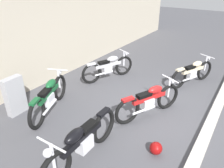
{
  "coord_description": "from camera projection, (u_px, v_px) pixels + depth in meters",
  "views": [
    {
      "loc": [
        -4.63,
        -1.78,
        3.26
      ],
      "look_at": [
        -0.19,
        1.18,
        0.55
      ],
      "focal_mm": 34.71,
      "sensor_mm": 36.0,
      "label": 1
    }
  ],
  "objects": [
    {
      "name": "building_wall",
      "position": [
        47.0,
        29.0,
        6.91
      ],
      "size": [
        18.0,
        0.3,
        3.4
      ],
      "primitive_type": "cube",
      "color": "#B2A893",
      "rests_on": "ground_plane"
    },
    {
      "name": "curb_strip",
      "position": [
        209.0,
        128.0,
        5.06
      ],
      "size": [
        18.0,
        0.24,
        0.12
      ],
      "primitive_type": "cube",
      "color": "#B7B2A8",
      "rests_on": "ground_plane"
    },
    {
      "name": "motorcycle_black",
      "position": [
        82.0,
        143.0,
        4.02
      ],
      "size": [
        2.17,
        0.6,
        0.97
      ],
      "rotation": [
        0.0,
        0.0,
        3.16
      ],
      "color": "black",
      "rests_on": "ground_plane"
    },
    {
      "name": "motorcycle_red",
      "position": [
        150.0,
        101.0,
        5.42
      ],
      "size": [
        1.86,
        1.0,
        0.9
      ],
      "rotation": [
        0.0,
        0.0,
        -0.44
      ],
      "color": "black",
      "rests_on": "ground_plane"
    },
    {
      "name": "motorcycle_green",
      "position": [
        50.0,
        96.0,
        5.59
      ],
      "size": [
        1.95,
        0.99,
        0.93
      ],
      "rotation": [
        0.0,
        0.0,
        0.41
      ],
      "color": "black",
      "rests_on": "ground_plane"
    },
    {
      "name": "ground_plane",
      "position": [
        153.0,
        111.0,
        5.79
      ],
      "size": [
        40.0,
        40.0,
        0.0
      ],
      "primitive_type": "plane",
      "color": "#47474C"
    },
    {
      "name": "motorcycle_cream",
      "position": [
        193.0,
        72.0,
        7.05
      ],
      "size": [
        1.79,
        0.93,
        0.86
      ],
      "rotation": [
        0.0,
        0.0,
        -0.42
      ],
      "color": "black",
      "rests_on": "ground_plane"
    },
    {
      "name": "stone_marker",
      "position": [
        15.0,
        96.0,
        5.49
      ],
      "size": [
        0.52,
        0.22,
        1.01
      ],
      "primitive_type": "cube",
      "rotation": [
        0.0,
        0.0,
        0.04
      ],
      "color": "#9E9EA3",
      "rests_on": "ground_plane"
    },
    {
      "name": "helmet",
      "position": [
        156.0,
        148.0,
        4.36
      ],
      "size": [
        0.26,
        0.26,
        0.26
      ],
      "primitive_type": "sphere",
      "color": "maroon",
      "rests_on": "ground_plane"
    },
    {
      "name": "motorcycle_silver",
      "position": [
        109.0,
        67.0,
        7.39
      ],
      "size": [
        1.86,
        0.97,
        0.9
      ],
      "rotation": [
        0.0,
        0.0,
        -0.42
      ],
      "color": "black",
      "rests_on": "ground_plane"
    }
  ]
}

